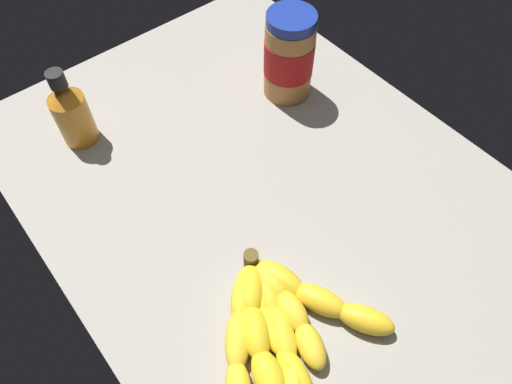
# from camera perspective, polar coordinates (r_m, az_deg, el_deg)

# --- Properties ---
(ground_plane) EXTENTS (0.88, 0.63, 0.04)m
(ground_plane) POSITION_cam_1_polar(r_m,az_deg,el_deg) (0.73, 1.70, -0.89)
(ground_plane) COLOR gray
(banana_bunch) EXTENTS (0.20, 0.24, 0.04)m
(banana_bunch) POSITION_cam_1_polar(r_m,az_deg,el_deg) (0.61, 2.57, -15.41)
(banana_bunch) COLOR yellow
(banana_bunch) RESTS_ON ground_plane
(peanut_butter_jar) EXTENTS (0.08, 0.08, 0.15)m
(peanut_butter_jar) POSITION_cam_1_polar(r_m,az_deg,el_deg) (0.81, 3.96, 15.92)
(peanut_butter_jar) COLOR #B27238
(peanut_butter_jar) RESTS_ON ground_plane
(honey_bottle) EXTENTS (0.06, 0.06, 0.14)m
(honey_bottle) POSITION_cam_1_polar(r_m,az_deg,el_deg) (0.79, -21.25, 8.93)
(honey_bottle) COLOR orange
(honey_bottle) RESTS_ON ground_plane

